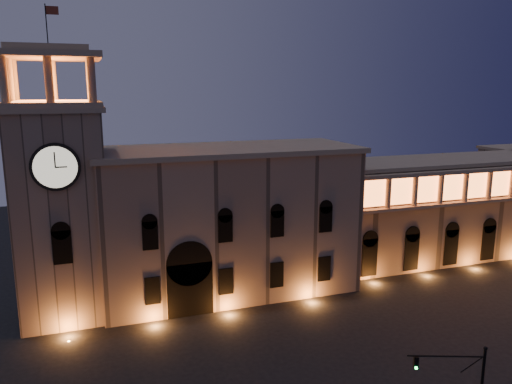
% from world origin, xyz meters
% --- Properties ---
extents(ground, '(160.00, 160.00, 0.00)m').
position_xyz_m(ground, '(0.00, 0.00, 0.00)').
color(ground, black).
rests_on(ground, ground).
extents(government_building, '(30.80, 12.80, 17.60)m').
position_xyz_m(government_building, '(-2.08, 21.93, 8.77)').
color(government_building, '#8B705B').
rests_on(government_building, ground).
extents(clock_tower, '(9.80, 9.80, 32.40)m').
position_xyz_m(clock_tower, '(-20.50, 20.98, 12.50)').
color(clock_tower, '#8B705B').
rests_on(clock_tower, ground).
extents(colonnade_wing, '(40.60, 11.50, 14.50)m').
position_xyz_m(colonnade_wing, '(32.00, 23.92, 7.33)').
color(colonnade_wing, '#866B55').
rests_on(colonnade_wing, ground).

